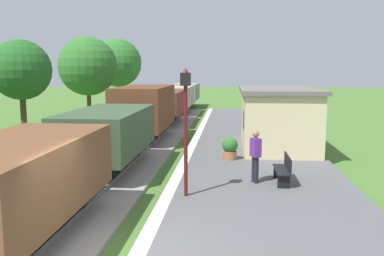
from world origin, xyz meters
The scene contains 12 objects.
platform_edge_stripe centered at (0.40, 0.00, 0.25)m, with size 0.36×60.00×0.01m, color silver.
rail_near centered at (-1.68, 0.00, 0.19)m, with size 0.07×60.00×0.14m, color slate.
freight_train centered at (-2.40, 17.15, 1.45)m, with size 2.50×39.20×2.72m.
station_hut centered at (4.40, 11.70, 1.65)m, with size 3.50×5.80×2.78m.
bench_near_hut centered at (3.95, 5.55, 0.72)m, with size 0.42×1.50×0.91m.
bench_down_platform centered at (3.95, 17.15, 0.72)m, with size 0.42×1.50×0.91m.
person_waiting centered at (3.03, 5.54, 1.18)m, with size 0.37×0.44×1.71m.
potted_planter centered at (2.21, 8.90, 0.72)m, with size 0.64×0.64×0.92m.
lamp_post_near centered at (0.94, 3.93, 2.80)m, with size 0.28×0.28×3.70m.
tree_trackside_far centered at (-7.52, 10.82, 3.84)m, with size 2.80×2.80×5.26m.
tree_field_left centered at (-7.13, 18.75, 4.06)m, with size 3.83×3.83×5.98m.
tree_field_distant centered at (-7.48, 27.13, 4.39)m, with size 4.09×4.09×6.44m.
Camera 1 is at (2.21, -7.51, 3.93)m, focal length 38.25 mm.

